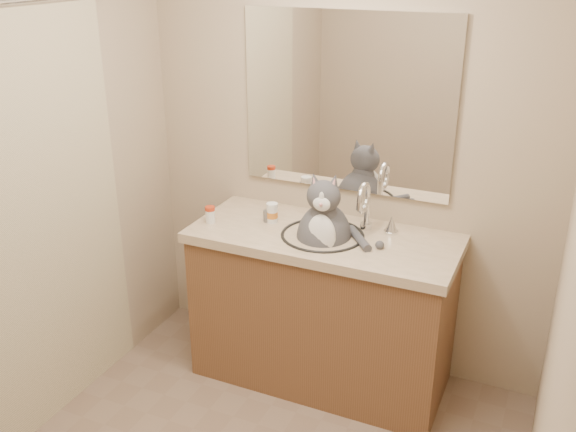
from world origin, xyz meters
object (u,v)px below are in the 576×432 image
Objects in this scene: pill_bottle_orange at (272,213)px; cat at (324,234)px; pill_bottle_redcap at (210,214)px; grey_canister at (267,216)px.

cat is at bearing -11.35° from pill_bottle_orange.
grey_canister is (0.26, 0.13, -0.01)m from pill_bottle_redcap.
pill_bottle_orange is (-0.31, 0.06, 0.03)m from cat.
cat is 5.26× the size of pill_bottle_orange.
cat is 0.61m from pill_bottle_redcap.
pill_bottle_redcap is 0.29m from grey_canister.
pill_bottle_orange is 0.03m from grey_canister.
cat is 8.71× the size of grey_canister.
pill_bottle_redcap is at bearing -154.51° from pill_bottle_orange.
cat is 0.34m from grey_canister.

